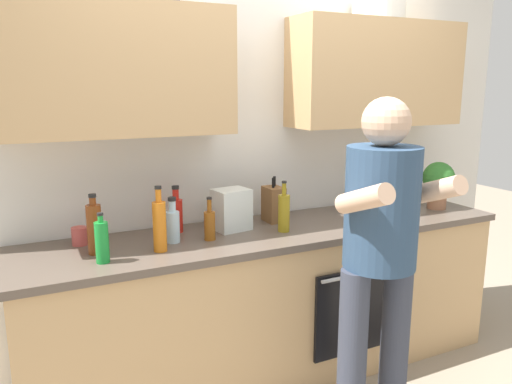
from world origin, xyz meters
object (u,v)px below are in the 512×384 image
object	(u,v)px
bottle_wine	(390,182)
cup_stoneware	(381,200)
bottle_oil	(284,212)
bottle_syrup	(210,224)
knife_block	(274,204)
bottle_hotsauce	(176,214)
cup_ceramic	(80,236)
person_standing	(380,244)
potted_herb	(438,181)
mixing_bowl	(375,213)
bottle_vinegar	(94,228)
grocery_bag_produce	(231,209)
bottle_water	(173,224)
bottle_juice	(160,225)
bottle_soda	(102,242)

from	to	relation	value
bottle_wine	cup_stoneware	xyz separation A→B (m)	(-0.14, -0.08, -0.09)
bottle_oil	bottle_syrup	size ratio (longest dim) A/B	1.24
bottle_syrup	knife_block	size ratio (longest dim) A/B	0.86
bottle_hotsauce	cup_ceramic	world-z (taller)	bottle_hotsauce
person_standing	potted_herb	distance (m)	1.19
mixing_bowl	cup_ceramic	bearing A→B (deg)	171.26
person_standing	bottle_vinegar	bearing A→B (deg)	150.25
cup_stoneware	knife_block	xyz separation A→B (m)	(-0.81, 0.01, 0.05)
bottle_oil	bottle_hotsauce	xyz separation A→B (m)	(-0.54, 0.25, -0.01)
bottle_oil	grocery_bag_produce	world-z (taller)	bottle_oil
cup_ceramic	grocery_bag_produce	xyz separation A→B (m)	(0.81, -0.08, 0.07)
mixing_bowl	grocery_bag_produce	world-z (taller)	grocery_bag_produce
bottle_syrup	potted_herb	world-z (taller)	potted_herb
person_standing	cup_stoneware	xyz separation A→B (m)	(0.68, 0.82, -0.03)
bottle_water	bottle_juice	bearing A→B (deg)	-131.60
bottle_soda	mixing_bowl	world-z (taller)	bottle_soda
mixing_bowl	potted_herb	world-z (taller)	potted_herb
bottle_water	bottle_soda	size ratio (longest dim) A/B	1.02
bottle_soda	bottle_wine	xyz separation A→B (m)	(1.99, 0.36, 0.05)
bottle_hotsauce	cup_stoneware	size ratio (longest dim) A/B	2.46
bottle_vinegar	grocery_bag_produce	bearing A→B (deg)	7.45
bottle_water	mixing_bowl	size ratio (longest dim) A/B	1.10
person_standing	bottle_syrup	world-z (taller)	person_standing
bottle_oil	bottle_juice	xyz separation A→B (m)	(-0.71, -0.03, 0.02)
bottle_wine	cup_ceramic	size ratio (longest dim) A/B	3.79
bottle_wine	grocery_bag_produce	bearing A→B (deg)	-174.55
bottle_water	bottle_juice	distance (m)	0.15
cup_stoneware	bottle_wine	bearing A→B (deg)	28.44
person_standing	knife_block	world-z (taller)	person_standing
person_standing	bottle_hotsauce	distance (m)	1.12
cup_ceramic	knife_block	size ratio (longest dim) A/B	0.34
person_standing	bottle_juice	distance (m)	1.06
bottle_vinegar	bottle_water	bearing A→B (deg)	2.04
bottle_vinegar	bottle_wine	size ratio (longest dim) A/B	0.84
cup_ceramic	bottle_syrup	bearing A→B (deg)	-18.68
bottle_soda	bottle_oil	bearing A→B (deg)	4.40
person_standing	cup_stoneware	world-z (taller)	person_standing
bottle_water	cup_stoneware	bearing A→B (deg)	4.97
potted_herb	person_standing	bearing A→B (deg)	-147.58
bottle_hotsauce	bottle_wine	xyz separation A→B (m)	(1.54, 0.03, 0.04)
bottle_hotsauce	cup_stoneware	world-z (taller)	bottle_hotsauce
bottle_vinegar	cup_stoneware	bearing A→B (deg)	4.35
bottle_juice	grocery_bag_produce	distance (m)	0.51
bottle_water	cup_stoneware	distance (m)	1.48
bottle_syrup	potted_herb	bearing A→B (deg)	-0.20
bottle_juice	bottle_wine	world-z (taller)	bottle_wine
bottle_water	bottle_oil	world-z (taller)	bottle_oil
bottle_syrup	cup_stoneware	distance (m)	1.30
grocery_bag_produce	bottle_hotsauce	bearing A→B (deg)	163.29
bottle_water	potted_herb	size ratio (longest dim) A/B	0.77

